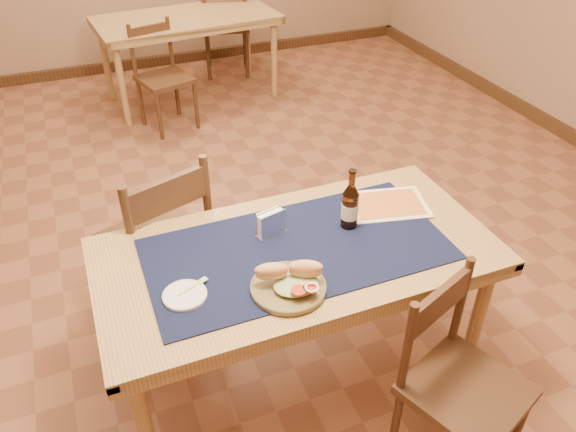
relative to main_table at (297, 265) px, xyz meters
name	(u,v)px	position (x,y,z in m)	size (l,w,h in m)	color
room	(229,29)	(0.00, 0.80, 0.73)	(6.04, 7.04, 2.84)	brown
main_table	(297,265)	(0.00, 0.00, 0.00)	(1.60, 0.80, 0.75)	#A6854E
placemat	(297,249)	(0.00, 0.00, 0.09)	(1.20, 0.60, 0.01)	#0E1435
baseboard	(243,263)	(0.00, 0.80, -0.62)	(6.00, 7.00, 0.10)	#3F2916
back_table	(187,26)	(0.34, 3.33, 0.00)	(1.61, 0.91, 0.75)	#A6854E
chair_main_far	(159,242)	(-0.47, 0.58, -0.16)	(0.57, 0.57, 0.97)	#3F2916
chair_main_near	(458,381)	(0.41, -0.60, -0.22)	(0.52, 0.52, 0.86)	#3F2916
chair_back_near	(163,75)	(-0.01, 2.84, -0.23)	(0.48, 0.48, 0.85)	#3F2916
chair_back_far	(226,24)	(0.81, 3.78, -0.16)	(0.55, 0.55, 0.97)	#3F2916
sandwich_plate	(290,283)	(-0.11, -0.21, 0.12)	(0.28, 0.28, 0.11)	brown
side_plate	(185,295)	(-0.48, -0.10, 0.10)	(0.16, 0.16, 0.01)	white
fork	(195,285)	(-0.44, -0.07, 0.10)	(0.13, 0.07, 0.00)	#96E77E
beer_bottle	(350,206)	(0.26, 0.06, 0.19)	(0.07, 0.07, 0.27)	#45200C
napkin_holder	(271,223)	(-0.06, 0.13, 0.14)	(0.14, 0.08, 0.11)	silver
menu_card	(388,204)	(0.49, 0.14, 0.09)	(0.39, 0.32, 0.01)	#F7E9BB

